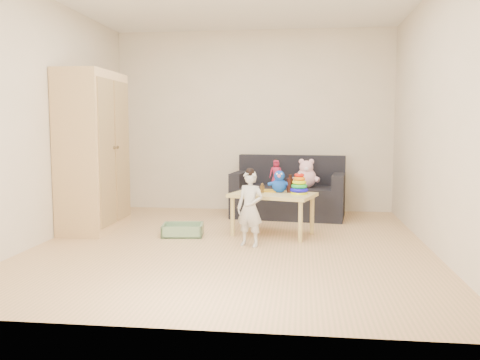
# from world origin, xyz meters

# --- Properties ---
(room) EXTENTS (4.50, 4.50, 4.50)m
(room) POSITION_xyz_m (0.00, 0.00, 1.30)
(room) COLOR tan
(room) RESTS_ON ground
(wardrobe) EXTENTS (0.52, 1.03, 1.86)m
(wardrobe) POSITION_xyz_m (-1.73, 0.57, 0.93)
(wardrobe) COLOR #DCB079
(wardrobe) RESTS_ON ground
(sofa) EXTENTS (1.56, 0.91, 0.42)m
(sofa) POSITION_xyz_m (0.53, 1.69, 0.21)
(sofa) COLOR black
(sofa) RESTS_ON ground
(play_table) EXTENTS (1.03, 0.81, 0.48)m
(play_table) POSITION_xyz_m (0.39, 0.52, 0.24)
(play_table) COLOR #D7BD76
(play_table) RESTS_ON ground
(storage_bin) EXTENTS (0.49, 0.39, 0.13)m
(storage_bin) POSITION_xyz_m (-0.61, 0.34, 0.07)
(storage_bin) COLOR gray
(storage_bin) RESTS_ON ground
(toddler) EXTENTS (0.33, 0.27, 0.76)m
(toddler) POSITION_xyz_m (0.19, -0.05, 0.38)
(toddler) COLOR beige
(toddler) RESTS_ON ground
(pink_bear) EXTENTS (0.35, 0.33, 0.32)m
(pink_bear) POSITION_xyz_m (0.77, 1.60, 0.58)
(pink_bear) COLOR #FFBBC9
(pink_bear) RESTS_ON sofa
(doll) EXTENTS (0.18, 0.13, 0.35)m
(doll) POSITION_xyz_m (0.37, 1.67, 0.59)
(doll) COLOR #BF2348
(doll) RESTS_ON sofa
(ring_stacker) EXTENTS (0.20, 0.20, 0.23)m
(ring_stacker) POSITION_xyz_m (0.68, 0.50, 0.57)
(ring_stacker) COLOR #E7F70D
(ring_stacker) RESTS_ON play_table
(brown_bottle) EXTENTS (0.07, 0.07, 0.21)m
(brown_bottle) POSITION_xyz_m (0.58, 0.62, 0.56)
(brown_bottle) COLOR black
(brown_bottle) RESTS_ON play_table
(blue_plush) EXTENTS (0.24, 0.21, 0.26)m
(blue_plush) POSITION_xyz_m (0.46, 0.62, 0.60)
(blue_plush) COLOR blue
(blue_plush) RESTS_ON play_table
(wooden_figure) EXTENTS (0.06, 0.06, 0.12)m
(wooden_figure) POSITION_xyz_m (0.27, 0.51, 0.53)
(wooden_figure) COLOR brown
(wooden_figure) RESTS_ON play_table
(yellow_book) EXTENTS (0.22, 0.22, 0.01)m
(yellow_book) POSITION_xyz_m (0.34, 0.69, 0.48)
(yellow_book) COLOR gold
(yellow_book) RESTS_ON play_table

